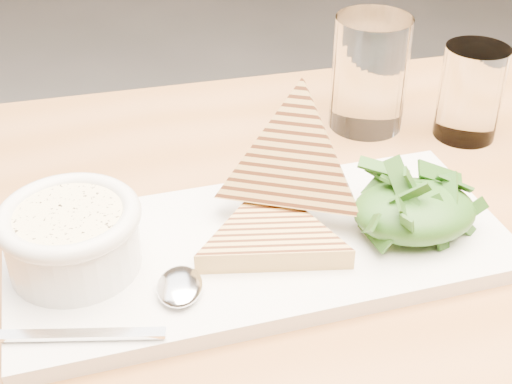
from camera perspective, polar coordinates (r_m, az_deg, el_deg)
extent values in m
cube|color=#A46B3B|center=(0.59, 8.85, -8.73)|extent=(1.26, 0.89, 0.04)
cube|color=white|center=(0.59, 0.33, -4.47)|extent=(0.43, 0.23, 0.01)
cylinder|color=white|center=(0.57, -14.40, -4.09)|extent=(0.10, 0.10, 0.04)
cylinder|color=#F9E4A7|center=(0.56, -14.76, -2.04)|extent=(0.09, 0.09, 0.01)
torus|color=white|center=(0.56, -14.79, -1.87)|extent=(0.11, 0.11, 0.01)
ellipsoid|color=#143B10|center=(0.60, 12.54, -1.48)|extent=(0.10, 0.08, 0.04)
ellipsoid|color=silver|center=(0.54, -6.12, -7.51)|extent=(0.04, 0.05, 0.01)
cube|color=silver|center=(0.52, -13.83, -11.00)|extent=(0.12, 0.03, 0.00)
cylinder|color=white|center=(0.77, 9.07, 9.36)|extent=(0.08, 0.08, 0.12)
cylinder|color=white|center=(0.78, 16.79, 7.62)|extent=(0.07, 0.07, 0.10)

